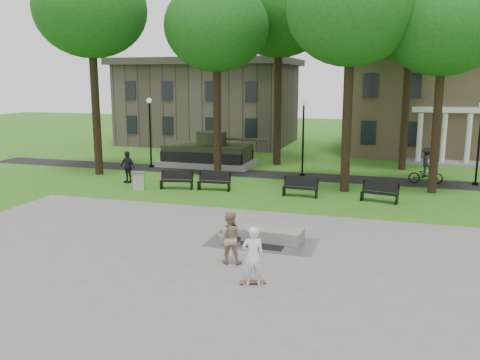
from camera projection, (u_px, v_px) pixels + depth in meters
The scene contains 27 objects.
ground at pixel (235, 229), 20.54m from camera, with size 120.00×120.00×0.00m, color #326217.
plaza at pixel (186, 273), 15.85m from camera, with size 22.00×16.00×0.02m, color gray.
footpath at pixel (293, 176), 31.78m from camera, with size 44.00×2.60×0.01m, color black.
building_right at pixel (450, 99), 41.14m from camera, with size 17.00×12.00×8.60m.
building_left at pixel (210, 105), 47.85m from camera, with size 15.00×10.00×7.20m, color #4C443D.
tree_0 at pixel (90, 10), 30.50m from camera, with size 6.80×6.80×12.97m.
tree_1 at pixel (216, 27), 29.93m from camera, with size 6.20×6.20×11.63m.
tree_2 at pixel (352, 11), 25.67m from camera, with size 6.60×6.60×12.16m.
tree_3 at pixel (444, 25), 25.44m from camera, with size 6.00×6.00×11.19m.
tree_4 at pixel (279, 12), 34.08m from camera, with size 7.20×7.20×13.50m.
tree_5 at pixel (411, 20), 32.22m from camera, with size 6.40×6.40×12.44m.
lamp_left at pixel (150, 127), 34.42m from camera, with size 0.36×0.36×4.73m.
lamp_mid at pixel (303, 131), 31.37m from camera, with size 0.36×0.36×4.73m.
lamp_right at pixel (480, 137), 28.47m from camera, with size 0.36×0.36×4.73m.
tank_monument at pixel (208, 154), 35.36m from camera, with size 7.45×3.40×2.40m.
puddle at pixel (255, 244), 18.63m from camera, with size 2.20×1.20×0.00m, color black.
concrete_block at pixel (273, 235), 18.97m from camera, with size 2.20×1.00×0.45m, color gray.
skateboard at pixel (253, 283), 14.96m from camera, with size 0.78×0.20×0.07m, color brown.
skateboarder at pixel (253, 256), 14.71m from camera, with size 0.65×0.43×1.79m, color white.
friend_watching at pixel (229, 237), 16.51m from camera, with size 0.85×0.66×1.74m, color #998363.
pedestrian_walker at pixel (127, 167), 29.56m from camera, with size 1.09×0.46×1.87m, color black.
cyclist at pixel (426, 169), 29.27m from camera, with size 1.97×1.14×2.12m.
park_bench_0 at pixel (177, 179), 27.97m from camera, with size 1.85×0.86×1.00m.
park_bench_1 at pixel (214, 181), 27.65m from camera, with size 1.83×0.64×1.00m.
park_bench_2 at pixel (300, 186), 26.14m from camera, with size 1.82×0.59×1.00m.
park_bench_3 at pixel (380, 192), 24.97m from camera, with size 1.85×0.88×1.00m.
trash_bin at pixel (139, 180), 27.88m from camera, with size 0.87×0.87×0.96m.
Camera 1 is at (6.04, -18.81, 5.94)m, focal length 38.00 mm.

